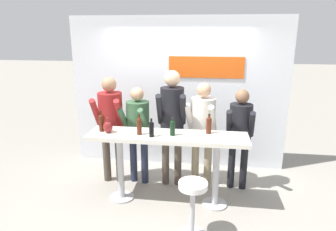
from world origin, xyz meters
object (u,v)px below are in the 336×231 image
(person_center, at_px, (203,124))
(wine_bottle_4, at_px, (101,122))
(person_far_left, at_px, (111,119))
(person_left, at_px, (138,126))
(wine_bottle_0, at_px, (173,127))
(person_center_left, at_px, (172,116))
(tasting_table, at_px, (167,147))
(bar_stool, at_px, (193,201))
(person_center_right, at_px, (240,129))
(decorative_vase, at_px, (108,127))
(wine_bottle_1, at_px, (209,124))
(wine_bottle_3, at_px, (152,128))
(wine_bottle_2, at_px, (139,125))

(person_center, xyz_separation_m, wine_bottle_4, (-1.41, -0.57, 0.15))
(person_far_left, bearing_deg, person_left, -1.04)
(wine_bottle_0, bearing_deg, person_center_left, 98.07)
(tasting_table, height_order, person_left, person_left)
(person_center_left, bearing_deg, bar_stool, -75.79)
(person_center_right, xyz_separation_m, decorative_vase, (-1.87, -0.58, 0.14))
(bar_stool, relative_size, person_center, 0.43)
(wine_bottle_4, bearing_deg, person_center_right, 14.97)
(bar_stool, distance_m, wine_bottle_1, 1.11)
(bar_stool, xyz_separation_m, person_center_right, (0.63, 1.27, 0.51))
(wine_bottle_0, bearing_deg, person_center, 57.00)
(person_left, bearing_deg, wine_bottle_4, -117.33)
(tasting_table, xyz_separation_m, decorative_vase, (-0.83, -0.04, 0.27))
(wine_bottle_1, height_order, decorative_vase, wine_bottle_1)
(person_far_left, xyz_separation_m, person_center, (1.45, 0.08, -0.05))
(tasting_table, distance_m, wine_bottle_3, 0.38)
(wine_bottle_4, bearing_deg, wine_bottle_3, -9.99)
(wine_bottle_0, bearing_deg, wine_bottle_1, 16.43)
(person_center_left, xyz_separation_m, wine_bottle_3, (-0.20, -0.64, -0.00))
(person_center_left, distance_m, wine_bottle_4, 1.07)
(person_far_left, bearing_deg, person_center, -0.65)
(wine_bottle_3, bearing_deg, tasting_table, 30.32)
(wine_bottle_3, bearing_deg, wine_bottle_2, 160.96)
(tasting_table, distance_m, wine_bottle_0, 0.31)
(bar_stool, distance_m, wine_bottle_3, 1.09)
(person_left, bearing_deg, person_center_right, 11.21)
(person_center_right, distance_m, decorative_vase, 1.96)
(wine_bottle_0, bearing_deg, bar_stool, -64.97)
(tasting_table, distance_m, person_left, 0.77)
(person_center_left, height_order, wine_bottle_0, person_center_left)
(person_center, bearing_deg, bar_stool, -81.54)
(wine_bottle_2, bearing_deg, person_center, 36.87)
(person_left, xyz_separation_m, person_center_right, (1.58, 0.02, 0.01))
(bar_stool, distance_m, decorative_vase, 1.56)
(person_center, bearing_deg, person_left, -165.47)
(decorative_vase, bearing_deg, wine_bottle_4, 154.53)
(person_center, bearing_deg, person_far_left, -165.64)
(wine_bottle_0, xyz_separation_m, wine_bottle_1, (0.49, 0.14, 0.01))
(person_far_left, xyz_separation_m, wine_bottle_0, (1.05, -0.53, 0.08))
(person_far_left, xyz_separation_m, person_left, (0.43, 0.02, -0.10))
(person_center, xyz_separation_m, person_center_right, (0.57, -0.04, -0.04))
(bar_stool, xyz_separation_m, person_left, (-0.95, 1.25, 0.50))
(wine_bottle_3, distance_m, decorative_vase, 0.64)
(wine_bottle_2, bearing_deg, person_far_left, 136.65)
(wine_bottle_3, bearing_deg, person_center, 46.42)
(bar_stool, relative_size, wine_bottle_1, 2.55)
(person_left, xyz_separation_m, decorative_vase, (-0.29, -0.57, 0.15))
(person_left, xyz_separation_m, person_center, (1.01, 0.06, 0.05))
(wine_bottle_3, bearing_deg, person_center_right, 28.18)
(bar_stool, distance_m, person_left, 1.65)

